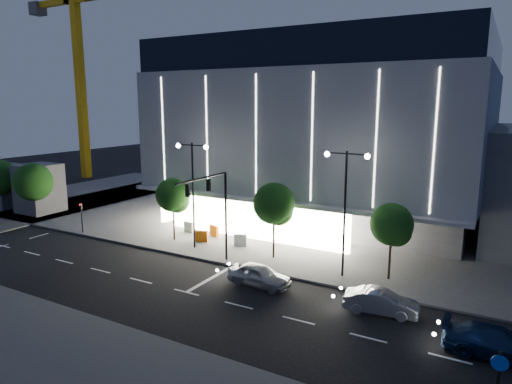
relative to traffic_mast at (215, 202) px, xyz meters
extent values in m
plane|color=black|center=(-1.00, -3.34, -5.03)|extent=(160.00, 160.00, 0.00)
cube|color=#474747|center=(4.00, 20.66, -4.95)|extent=(70.00, 40.00, 0.15)
cube|color=#474747|center=(-31.00, 6.66, -4.95)|extent=(16.00, 50.00, 0.15)
cube|color=#4C4C51|center=(2.00, 20.66, -3.03)|extent=(28.00, 21.00, 4.00)
cube|color=gray|center=(2.00, 18.66, 4.47)|extent=(30.00, 25.00, 11.00)
cube|color=black|center=(2.00, 18.66, 11.47)|extent=(29.40, 24.50, 3.00)
cube|color=white|center=(-1.00, 7.36, -3.03)|extent=(18.00, 0.40, 3.60)
cube|color=white|center=(-11.80, 12.66, -3.03)|extent=(0.40, 10.00, 3.60)
cube|color=gray|center=(2.00, 6.36, -0.93)|extent=(30.00, 2.00, 0.30)
cube|color=white|center=(2.00, 6.14, 4.47)|extent=(24.00, 0.06, 10.00)
cylinder|color=black|center=(0.00, 1.46, -1.53)|extent=(0.18, 0.18, 7.00)
cylinder|color=black|center=(0.00, -1.44, 1.97)|extent=(0.14, 5.80, 0.14)
cube|color=black|center=(0.00, -0.74, 1.37)|extent=(0.28, 0.18, 0.85)
cube|color=black|center=(0.00, -3.14, 1.37)|extent=(0.28, 0.18, 0.85)
sphere|color=#FF0C0C|center=(-0.12, -0.74, 1.67)|extent=(0.14, 0.14, 0.14)
cylinder|color=black|center=(-4.00, 2.66, -0.53)|extent=(0.16, 0.16, 9.00)
cylinder|color=black|center=(-4.70, 2.66, 3.77)|extent=(1.40, 0.10, 0.10)
cylinder|color=black|center=(-3.30, 2.66, 3.77)|extent=(1.40, 0.10, 0.10)
sphere|color=white|center=(-5.40, 2.66, 3.67)|extent=(0.36, 0.36, 0.36)
sphere|color=white|center=(-2.60, 2.66, 3.67)|extent=(0.36, 0.36, 0.36)
cylinder|color=black|center=(9.00, 2.66, -0.53)|extent=(0.16, 0.16, 9.00)
cylinder|color=black|center=(8.30, 2.66, 3.77)|extent=(1.40, 0.10, 0.10)
cylinder|color=black|center=(9.70, 2.66, 3.77)|extent=(1.40, 0.10, 0.10)
sphere|color=white|center=(7.60, 2.66, 3.67)|extent=(0.36, 0.36, 0.36)
sphere|color=white|center=(10.40, 2.66, 3.67)|extent=(0.36, 0.36, 0.36)
cylinder|color=black|center=(-16.00, 1.16, -3.53)|extent=(0.12, 0.12, 3.00)
cube|color=black|center=(-16.00, 1.16, -2.33)|extent=(0.22, 0.16, 0.55)
sphere|color=#FF0C0C|center=(-16.00, 1.05, -2.18)|extent=(0.10, 0.10, 0.10)
cylinder|color=#0C3FBF|center=(19.00, -10.89, -1.43)|extent=(0.56, 0.04, 0.56)
cube|color=gold|center=(-43.00, 24.66, 8.97)|extent=(1.20, 1.20, 28.00)
cube|color=gold|center=(-48.00, 24.66, 22.97)|extent=(10.00, 0.90, 0.90)
cube|color=#4C4C51|center=(-52.00, 24.66, 22.47)|extent=(2.00, 2.00, 2.00)
cylinder|color=black|center=(-7.00, 3.66, -3.14)|extent=(0.16, 0.16, 3.78)
sphere|color=#1B3D10|center=(-7.00, 3.66, -0.82)|extent=(3.02, 3.02, 3.02)
sphere|color=#1B3D10|center=(-6.70, 3.86, -1.36)|extent=(2.16, 2.16, 2.16)
sphere|color=#1B3D10|center=(-7.25, 3.51, -1.14)|extent=(1.94, 1.94, 1.94)
cylinder|color=black|center=(3.00, 3.66, -3.00)|extent=(0.16, 0.16, 4.06)
sphere|color=#1B3D10|center=(3.00, 3.66, -0.50)|extent=(3.25, 3.25, 3.25)
sphere|color=#1B3D10|center=(3.30, 3.86, -1.08)|extent=(2.32, 2.32, 2.32)
sphere|color=#1B3D10|center=(2.75, 3.51, -0.85)|extent=(2.09, 2.09, 2.09)
cylinder|color=black|center=(12.00, 3.66, -3.21)|extent=(0.16, 0.16, 3.64)
sphere|color=#1B3D10|center=(12.00, 3.66, -0.97)|extent=(2.91, 2.91, 2.91)
sphere|color=#1B3D10|center=(12.30, 3.86, -1.49)|extent=(2.08, 2.08, 2.08)
sphere|color=#1B3D10|center=(11.75, 3.51, -1.28)|extent=(1.87, 1.87, 1.87)
imported|color=#A6A9AD|center=(4.60, -1.56, -4.27)|extent=(4.48, 1.91, 1.51)
imported|color=#B5B8BE|center=(12.81, -1.63, -4.33)|extent=(4.40, 1.97, 1.40)
imported|color=#14274B|center=(18.97, -3.56, -4.29)|extent=(5.14, 2.24, 1.47)
cube|color=#CE5B0B|center=(-4.46, 4.26, -4.38)|extent=(1.12, 0.62, 1.00)
cube|color=silver|center=(-7.30, 6.16, -4.38)|extent=(1.12, 0.40, 1.00)
cube|color=orange|center=(-4.50, 6.27, -4.38)|extent=(1.12, 0.60, 1.00)
cube|color=white|center=(-0.88, 5.01, -4.38)|extent=(1.12, 0.63, 1.00)
camera|label=1|loc=(18.73, -26.94, 7.08)|focal=32.00mm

